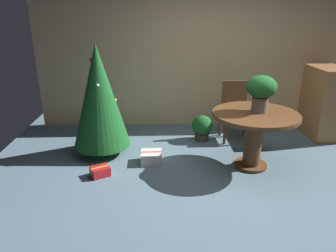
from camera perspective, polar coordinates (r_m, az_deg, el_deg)
name	(u,v)px	position (r m, az deg, el deg)	size (l,w,h in m)	color
ground_plane	(231,182)	(4.04, 11.44, -10.06)	(6.60, 6.60, 0.00)	slate
back_wall_panel	(207,54)	(5.70, 7.23, 12.91)	(6.00, 0.10, 2.60)	tan
round_dining_table	(254,127)	(4.27, 15.54, -0.24)	(1.12, 1.12, 0.78)	brown
flower_vase	(261,90)	(4.18, 16.72, 6.40)	(0.39, 0.39, 0.48)	#665B51
wooden_chair_far	(235,107)	(5.23, 12.19, 3.40)	(0.46, 0.41, 0.96)	brown
holiday_tree	(99,96)	(4.54, -12.49, 5.30)	(0.83, 0.83, 1.62)	brown
gift_box_cream	(151,157)	(4.42, -3.06, -5.72)	(0.30, 0.28, 0.16)	silver
gift_box_red	(100,171)	(4.18, -12.30, -8.12)	(0.29, 0.27, 0.13)	red
wooden_cabinet	(325,102)	(5.84, 26.82, 3.87)	(0.54, 0.79, 1.17)	#9E6B3D
potted_plant	(202,127)	(5.14, 6.24, -0.19)	(0.34, 0.34, 0.42)	#4C382D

